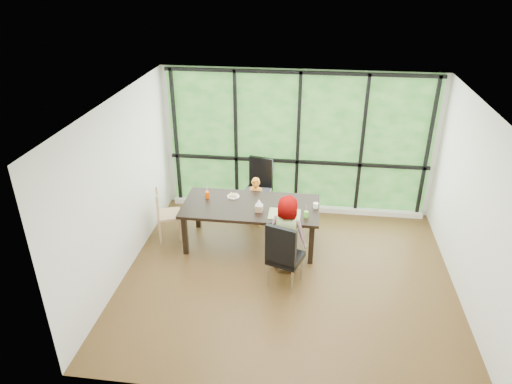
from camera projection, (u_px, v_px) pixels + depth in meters
The scene contains 23 objects.
ground at pixel (287, 276), 7.20m from camera, with size 5.00×5.00×0.00m, color black.
back_wall at pixel (298, 143), 8.58m from camera, with size 5.00×5.00×0.00m, color silver.
foliage_backdrop at pixel (298, 143), 8.57m from camera, with size 4.80×0.02×2.65m, color #1B4718.
window_mullions at pixel (298, 144), 8.53m from camera, with size 4.80×0.06×2.65m, color black, non-canonical shape.
window_sill at pixel (295, 207), 9.08m from camera, with size 4.80×0.12×0.10m, color silver.
dining_table at pixel (251, 225), 7.86m from camera, with size 2.25×1.07×0.75m, color black.
chair_window_leather at pixel (258, 188), 8.74m from camera, with size 0.46×0.46×1.08m, color black.
chair_interior_leather at pixel (286, 253), 6.82m from camera, with size 0.46×0.46×1.08m, color black.
chair_end_beech at pixel (169, 214), 8.03m from camera, with size 0.42×0.40×0.90m, color tan.
child_toddler at pixel (256, 202), 8.39m from camera, with size 0.34×0.22×0.94m, color orange.
child_older at pixel (288, 233), 7.14m from camera, with size 0.61×0.40×1.25m, color slate.
placemat at pixel (285, 214), 7.42m from camera, with size 0.51×0.37×0.01m, color tan.
plate_far at pixel (233, 196), 7.96m from camera, with size 0.21×0.21×0.01m, color white.
plate_near at pixel (288, 214), 7.42m from camera, with size 0.25×0.25×0.02m, color white.
orange_cup at pixel (207, 195), 7.91m from camera, with size 0.07×0.07×0.11m, color #F34B00.
green_cup at pixel (306, 214), 7.31m from camera, with size 0.07×0.07×0.11m, color #64D63D.
white_mug at pixel (316, 206), 7.59m from camera, with size 0.09×0.09×0.09m, color white.
tissue_box at pixel (259, 208), 7.49m from camera, with size 0.12×0.12×0.10m, color tan.
crepe_rolls_far at pixel (233, 195), 7.95m from camera, with size 0.15×0.12×0.04m, color tan, non-canonical shape.
crepe_rolls_near at pixel (288, 212), 7.41m from camera, with size 0.15×0.12×0.04m, color tan, non-canonical shape.
straw_white at pixel (207, 190), 7.86m from camera, with size 0.01×0.01×0.20m, color white.
straw_pink at pixel (306, 209), 7.27m from camera, with size 0.01×0.01×0.20m, color pink.
tissue at pixel (259, 202), 7.45m from camera, with size 0.12×0.12×0.11m, color white.
Camera 1 is at (0.28, -5.85, 4.42)m, focal length 32.74 mm.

